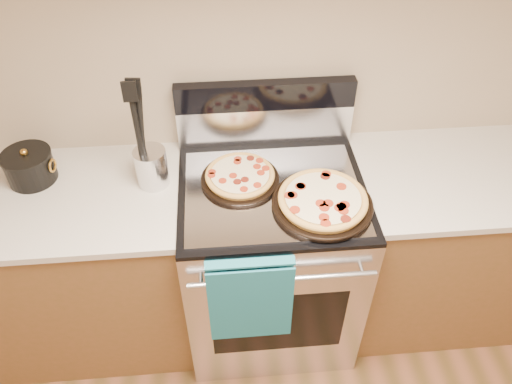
{
  "coord_description": "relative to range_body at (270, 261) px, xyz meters",
  "views": [
    {
      "loc": [
        -0.19,
        0.17,
        2.28
      ],
      "look_at": [
        -0.07,
        1.55,
        0.99
      ],
      "focal_mm": 35.0,
      "sensor_mm": 36.0,
      "label": 1
    }
  ],
  "objects": [
    {
      "name": "wall_back",
      "position": [
        0.0,
        0.35,
        0.9
      ],
      "size": [
        4.0,
        0.0,
        4.0
      ],
      "primitive_type": "plane",
      "rotation": [
        1.57,
        0.0,
        0.0
      ],
      "color": "tan",
      "rests_on": "ground"
    },
    {
      "name": "countertop_left",
      "position": [
        -0.88,
        0.03,
        0.45
      ],
      "size": [
        1.02,
        0.64,
        0.03
      ],
      "primitive_type": "cube",
      "color": "beige",
      "rests_on": "cabinet_left"
    },
    {
      "name": "utensil_crock",
      "position": [
        -0.48,
        0.08,
        0.54
      ],
      "size": [
        0.14,
        0.14,
        0.16
      ],
      "primitive_type": "cylinder",
      "rotation": [
        0.0,
        0.0,
        -0.04
      ],
      "color": "silver",
      "rests_on": "countertop_left"
    },
    {
      "name": "pepperoni_pizza_front",
      "position": [
        0.18,
        -0.13,
        0.5
      ],
      "size": [
        0.45,
        0.45,
        0.05
      ],
      "primitive_type": null,
      "rotation": [
        0.0,
        0.0,
        0.17
      ],
      "color": "gold",
      "rests_on": "foil_sheet"
    },
    {
      "name": "range_body",
      "position": [
        0.0,
        0.0,
        0.0
      ],
      "size": [
        0.76,
        0.68,
        0.9
      ],
      "primitive_type": "cube",
      "color": "#B7B7BC",
      "rests_on": "ground"
    },
    {
      "name": "cabinet_left",
      "position": [
        -0.88,
        0.03,
        -0.01
      ],
      "size": [
        1.0,
        0.62,
        0.88
      ],
      "primitive_type": "cube",
      "color": "brown",
      "rests_on": "ground"
    },
    {
      "name": "dish_towel",
      "position": [
        -0.12,
        -0.38,
        0.25
      ],
      "size": [
        0.32,
        0.05,
        0.42
      ],
      "primitive_type": null,
      "color": "#1B6187",
      "rests_on": "oven_handle"
    },
    {
      "name": "backsplash_lower",
      "position": [
        0.0,
        0.31,
        0.56
      ],
      "size": [
        0.76,
        0.06,
        0.18
      ],
      "primitive_type": "cube",
      "color": "silver",
      "rests_on": "cooktop"
    },
    {
      "name": "oven_window",
      "position": [
        0.0,
        -0.34,
        0.0
      ],
      "size": [
        0.56,
        0.01,
        0.4
      ],
      "primitive_type": "cube",
      "color": "black",
      "rests_on": "range_body"
    },
    {
      "name": "oven_handle",
      "position": [
        0.0,
        -0.38,
        0.35
      ],
      "size": [
        0.7,
        0.03,
        0.03
      ],
      "primitive_type": "cylinder",
      "rotation": [
        0.0,
        1.57,
        0.0
      ],
      "color": "silver",
      "rests_on": "range_body"
    },
    {
      "name": "cooktop",
      "position": [
        0.0,
        0.0,
        0.46
      ],
      "size": [
        0.76,
        0.68,
        0.02
      ],
      "primitive_type": "cube",
      "color": "black",
      "rests_on": "range_body"
    },
    {
      "name": "cabinet_right",
      "position": [
        0.88,
        0.03,
        -0.01
      ],
      "size": [
        1.0,
        0.62,
        0.88
      ],
      "primitive_type": "cube",
      "color": "brown",
      "rests_on": "ground"
    },
    {
      "name": "foil_sheet",
      "position": [
        0.0,
        -0.03,
        0.47
      ],
      "size": [
        0.7,
        0.55,
        0.01
      ],
      "primitive_type": "cube",
      "color": "gray",
      "rests_on": "cooktop"
    },
    {
      "name": "pepperoni_pizza_back",
      "position": [
        -0.13,
        0.04,
        0.5
      ],
      "size": [
        0.38,
        0.38,
        0.04
      ],
      "primitive_type": null,
      "rotation": [
        0.0,
        0.0,
        0.24
      ],
      "color": "gold",
      "rests_on": "foil_sheet"
    },
    {
      "name": "countertop_right",
      "position": [
        0.88,
        0.03,
        0.45
      ],
      "size": [
        1.02,
        0.64,
        0.03
      ],
      "primitive_type": "cube",
      "color": "beige",
      "rests_on": "cabinet_right"
    },
    {
      "name": "backsplash_upper",
      "position": [
        0.0,
        0.31,
        0.71
      ],
      "size": [
        0.76,
        0.06,
        0.12
      ],
      "primitive_type": "cube",
      "color": "black",
      "rests_on": "backsplash_lower"
    },
    {
      "name": "saucepan",
      "position": [
        -0.98,
        0.15,
        0.52
      ],
      "size": [
        0.23,
        0.23,
        0.12
      ],
      "primitive_type": "cylinder",
      "rotation": [
        0.0,
        0.0,
        -0.2
      ],
      "color": "black",
      "rests_on": "countertop_left"
    }
  ]
}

